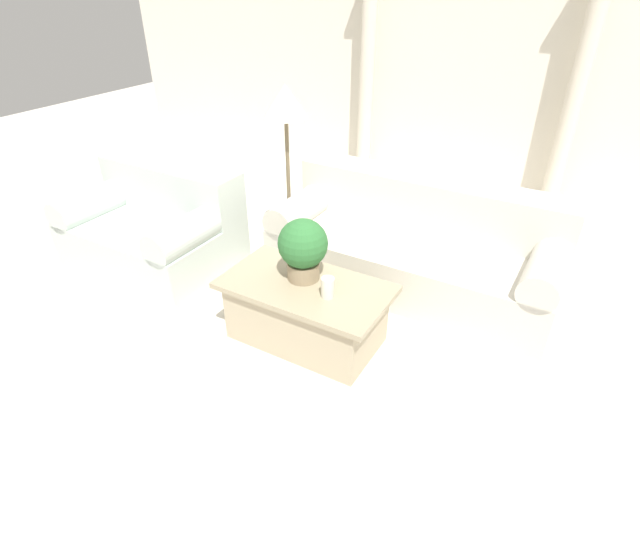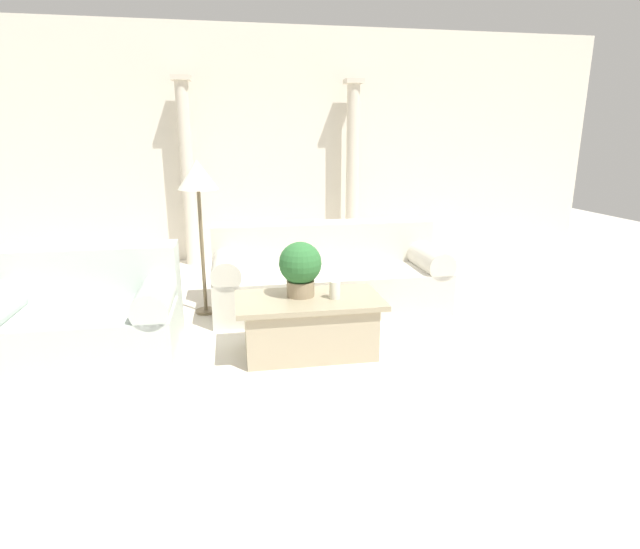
{
  "view_description": "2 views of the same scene",
  "coord_description": "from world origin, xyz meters",
  "views": [
    {
      "loc": [
        1.62,
        -2.81,
        2.36
      ],
      "look_at": [
        0.11,
        -0.21,
        0.48
      ],
      "focal_mm": 28.0,
      "sensor_mm": 36.0,
      "label": 1
    },
    {
      "loc": [
        -0.51,
        -4.15,
        1.72
      ],
      "look_at": [
        0.22,
        -0.06,
        0.58
      ],
      "focal_mm": 28.0,
      "sensor_mm": 36.0,
      "label": 2
    }
  ],
  "objects": [
    {
      "name": "loveseat",
      "position": [
        -1.71,
        -0.04,
        0.35
      ],
      "size": [
        1.44,
        0.99,
        0.85
      ],
      "color": "silver",
      "rests_on": "ground_plane"
    },
    {
      "name": "ground_plane",
      "position": [
        0.0,
        0.0,
        0.0
      ],
      "size": [
        16.0,
        16.0,
        0.0
      ],
      "primitive_type": "plane",
      "color": "silver"
    },
    {
      "name": "floor_lamp",
      "position": [
        -0.81,
        0.79,
        1.32
      ],
      "size": [
        0.39,
        0.39,
        1.52
      ],
      "color": "brown",
      "rests_on": "ground_plane"
    },
    {
      "name": "potted_plant",
      "position": [
        0.02,
        -0.29,
        0.72
      ],
      "size": [
        0.35,
        0.35,
        0.45
      ],
      "color": "#937F60",
      "rests_on": "coffee_table"
    },
    {
      "name": "pillar_candle",
      "position": [
        0.28,
        -0.41,
        0.54
      ],
      "size": [
        0.09,
        0.09,
        0.14
      ],
      "color": "silver",
      "rests_on": "coffee_table"
    },
    {
      "name": "column_left",
      "position": [
        -1.07,
        2.92,
        1.27
      ],
      "size": [
        0.25,
        0.25,
        2.49
      ],
      "color": "beige",
      "rests_on": "ground_plane"
    },
    {
      "name": "wall_back",
      "position": [
        0.0,
        3.2,
        1.6
      ],
      "size": [
        10.0,
        0.06,
        3.2
      ],
      "color": "silver",
      "rests_on": "ground_plane"
    },
    {
      "name": "column_right",
      "position": [
        1.22,
        2.92,
        1.27
      ],
      "size": [
        0.25,
        0.25,
        2.49
      ],
      "color": "beige",
      "rests_on": "ground_plane"
    },
    {
      "name": "sofa_long",
      "position": [
        0.46,
        0.82,
        0.34
      ],
      "size": [
        2.36,
        0.99,
        0.85
      ],
      "color": "beige",
      "rests_on": "ground_plane"
    },
    {
      "name": "coffee_table",
      "position": [
        0.08,
        -0.36,
        0.24
      ],
      "size": [
        1.18,
        0.65,
        0.47
      ],
      "color": "tan",
      "rests_on": "ground_plane"
    }
  ]
}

